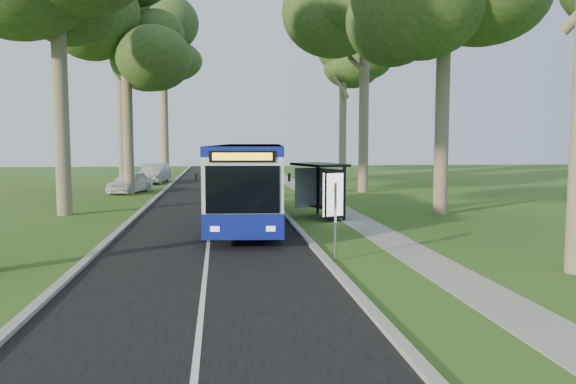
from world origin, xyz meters
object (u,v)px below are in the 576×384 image
(bus, at_px, (250,183))
(litter_bin, at_px, (330,209))
(bus_shelter, at_px, (324,180))
(bus_stop_sign, at_px, (335,212))
(car_white, at_px, (130,182))
(car_silver, at_px, (155,173))

(bus, bearing_deg, litter_bin, 15.77)
(litter_bin, bearing_deg, bus_shelter, 162.65)
(bus_stop_sign, height_order, litter_bin, bus_stop_sign)
(bus, bearing_deg, bus_stop_sign, -70.32)
(litter_bin, bearing_deg, car_white, 127.59)
(bus, height_order, car_white, bus)
(car_silver, bearing_deg, litter_bin, -58.96)
(bus, distance_m, litter_bin, 3.93)
(bus_shelter, distance_m, car_silver, 25.13)
(bus_shelter, xyz_separation_m, car_white, (-10.78, 14.28, -1.04))
(car_white, bearing_deg, bus_shelter, -36.24)
(litter_bin, distance_m, car_white, 18.12)
(car_silver, bearing_deg, bus, -67.39)
(bus_stop_sign, distance_m, bus_shelter, 8.94)
(bus_stop_sign, height_order, car_silver, bus_stop_sign)
(bus, xyz_separation_m, bus_shelter, (3.39, 0.76, 0.03))
(litter_bin, xyz_separation_m, car_white, (-11.05, 14.36, 0.26))
(bus_shelter, distance_m, litter_bin, 1.33)
(litter_bin, bearing_deg, bus_stop_sign, -100.27)
(bus_stop_sign, height_order, bus_shelter, bus_shelter)
(bus, xyz_separation_m, car_silver, (-6.70, 23.76, -0.92))
(car_white, bearing_deg, bus, -47.14)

